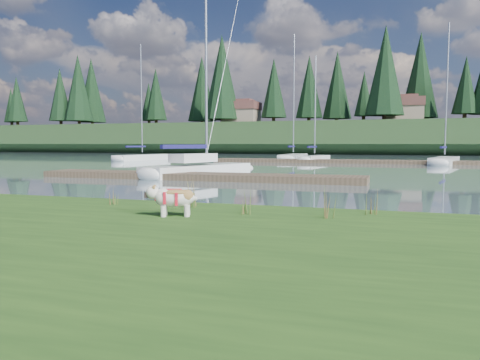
% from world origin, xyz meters
% --- Properties ---
extents(ground, '(200.00, 200.00, 0.00)m').
position_xyz_m(ground, '(0.00, 30.00, 0.00)').
color(ground, slate).
rests_on(ground, ground).
extents(bank, '(60.00, 9.00, 0.35)m').
position_xyz_m(bank, '(0.00, -6.00, 0.17)').
color(bank, '#2A4E18').
rests_on(bank, ground).
extents(ridge, '(200.00, 20.00, 5.00)m').
position_xyz_m(ridge, '(0.00, 73.00, 2.50)').
color(ridge, '#1E3419').
rests_on(ridge, ground).
extents(bulldog, '(0.97, 0.63, 0.57)m').
position_xyz_m(bulldog, '(1.17, -3.51, 0.71)').
color(bulldog, silver).
rests_on(bulldog, bank).
extents(sailboat_main, '(4.07, 8.23, 11.79)m').
position_xyz_m(sailboat_main, '(-4.72, 12.08, 0.42)').
color(sailboat_main, silver).
rests_on(sailboat_main, ground).
extents(dock_near, '(16.00, 2.00, 0.30)m').
position_xyz_m(dock_near, '(-4.00, 9.00, 0.15)').
color(dock_near, '#4C3D2C').
rests_on(dock_near, ground).
extents(dock_far, '(26.00, 2.20, 0.30)m').
position_xyz_m(dock_far, '(2.00, 30.00, 0.15)').
color(dock_far, '#4C3D2C').
rests_on(dock_far, ground).
extents(sailboat_bg_0, '(3.06, 8.24, 11.72)m').
position_xyz_m(sailboat_bg_0, '(-19.32, 31.21, 0.32)').
color(sailboat_bg_0, silver).
rests_on(sailboat_bg_0, ground).
extents(sailboat_bg_1, '(1.97, 8.87, 13.06)m').
position_xyz_m(sailboat_bg_1, '(-5.24, 37.65, 0.33)').
color(sailboat_bg_1, silver).
rests_on(sailboat_bg_1, ground).
extents(sailboat_bg_2, '(2.24, 6.56, 9.85)m').
position_xyz_m(sailboat_bg_2, '(-2.08, 32.59, 0.33)').
color(sailboat_bg_2, silver).
rests_on(sailboat_bg_2, ground).
extents(sailboat_bg_3, '(3.18, 8.03, 11.60)m').
position_xyz_m(sailboat_bg_3, '(8.98, 31.25, 0.32)').
color(sailboat_bg_3, silver).
rests_on(sailboat_bg_3, ground).
extents(weed_0, '(0.17, 0.14, 0.67)m').
position_xyz_m(weed_0, '(0.86, -2.13, 0.63)').
color(weed_0, '#475B23').
rests_on(weed_0, bank).
extents(weed_1, '(0.17, 0.14, 0.46)m').
position_xyz_m(weed_1, '(1.00, -2.31, 0.54)').
color(weed_1, '#475B23').
rests_on(weed_1, bank).
extents(weed_2, '(0.17, 0.14, 0.65)m').
position_xyz_m(weed_2, '(3.99, -2.87, 0.62)').
color(weed_2, '#475B23').
rests_on(weed_2, bank).
extents(weed_3, '(0.17, 0.14, 0.45)m').
position_xyz_m(weed_3, '(-0.86, -2.43, 0.54)').
color(weed_3, '#475B23').
rests_on(weed_3, bank).
extents(weed_4, '(0.17, 0.14, 0.51)m').
position_xyz_m(weed_4, '(2.39, -2.91, 0.56)').
color(weed_4, '#475B23').
rests_on(weed_4, bank).
extents(weed_5, '(0.17, 0.14, 0.54)m').
position_xyz_m(weed_5, '(4.69, -2.15, 0.58)').
color(weed_5, '#475B23').
rests_on(weed_5, bank).
extents(mud_lip, '(60.00, 0.50, 0.14)m').
position_xyz_m(mud_lip, '(0.00, -1.60, 0.07)').
color(mud_lip, '#33281C').
rests_on(mud_lip, ground).
extents(conifer_0, '(5.72, 5.72, 14.15)m').
position_xyz_m(conifer_0, '(-55.00, 67.00, 12.64)').
color(conifer_0, '#382619').
rests_on(conifer_0, ridge).
extents(conifer_1, '(4.40, 4.40, 11.30)m').
position_xyz_m(conifer_1, '(-40.00, 71.00, 11.28)').
color(conifer_1, '#382619').
rests_on(conifer_1, ridge).
extents(conifer_2, '(6.60, 6.60, 16.05)m').
position_xyz_m(conifer_2, '(-25.00, 68.00, 13.54)').
color(conifer_2, '#382619').
rests_on(conifer_2, ridge).
extents(conifer_3, '(4.84, 4.84, 12.25)m').
position_xyz_m(conifer_3, '(-10.00, 72.00, 11.74)').
color(conifer_3, '#382619').
rests_on(conifer_3, ridge).
extents(conifer_4, '(6.16, 6.16, 15.10)m').
position_xyz_m(conifer_4, '(3.00, 66.00, 13.09)').
color(conifer_4, '#382619').
rests_on(conifer_4, ridge).
extents(conifer_5, '(3.96, 3.96, 10.35)m').
position_xyz_m(conifer_5, '(15.00, 70.00, 10.83)').
color(conifer_5, '#382619').
rests_on(conifer_5, ridge).
extents(house_0, '(6.30, 5.30, 4.65)m').
position_xyz_m(house_0, '(-22.00, 70.00, 7.31)').
color(house_0, gray).
rests_on(house_0, ridge).
extents(house_1, '(6.30, 5.30, 4.65)m').
position_xyz_m(house_1, '(6.00, 71.00, 7.31)').
color(house_1, gray).
rests_on(house_1, ridge).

